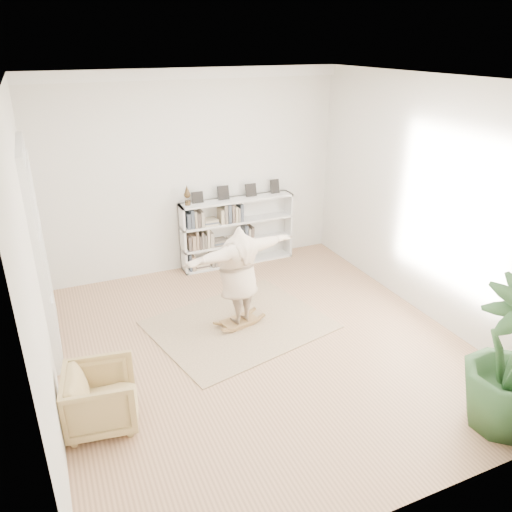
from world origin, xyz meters
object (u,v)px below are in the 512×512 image
Objects in this scene: bookshelf at (237,232)px; person at (239,273)px; armchair at (101,397)px; rocker_board at (239,321)px.

person is (-0.84, -2.20, 0.26)m from bookshelf.
bookshelf reaches higher than armchair.
bookshelf is 1.18× the size of person.
rocker_board is (-0.84, -2.20, -0.56)m from bookshelf.
rocker_board is (2.20, 1.34, -0.28)m from armchair.
armchair is at bearing -130.68° from bookshelf.
person is (-0.00, 0.00, 0.82)m from rocker_board.
rocker_board is 0.82m from person.
person reaches higher than bookshelf.
bookshelf is 2.82× the size of armchair.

